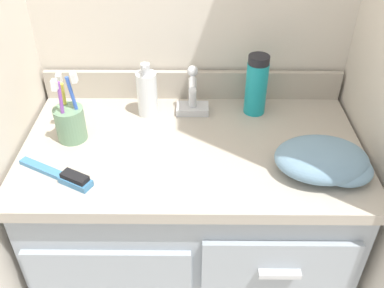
# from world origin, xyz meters

# --- Properties ---
(vanity) EXTENTS (0.87, 0.51, 0.77)m
(vanity) POSITION_xyz_m (-0.00, -0.00, 0.40)
(vanity) COLOR #9EA8B2
(vanity) RESTS_ON ground_plane
(backsplash) EXTENTS (0.87, 0.02, 0.09)m
(backsplash) POSITION_xyz_m (0.00, 0.24, 0.81)
(backsplash) COLOR #B2A899
(backsplash) RESTS_ON vanity
(sink_faucet) EXTENTS (0.09, 0.09, 0.14)m
(sink_faucet) POSITION_xyz_m (0.00, 0.15, 0.82)
(sink_faucet) COLOR silver
(sink_faucet) RESTS_ON vanity
(toothbrush_cup) EXTENTS (0.08, 0.09, 0.19)m
(toothbrush_cup) POSITION_xyz_m (-0.31, 0.03, 0.82)
(toothbrush_cup) COLOR gray
(toothbrush_cup) RESTS_ON vanity
(soap_dispenser) EXTENTS (0.06, 0.06, 0.16)m
(soap_dispenser) POSITION_xyz_m (-0.12, 0.15, 0.84)
(soap_dispenser) COLOR white
(soap_dispenser) RESTS_ON vanity
(shaving_cream_can) EXTENTS (0.06, 0.06, 0.17)m
(shaving_cream_can) POSITION_xyz_m (0.18, 0.16, 0.86)
(shaving_cream_can) COLOR teal
(shaving_cream_can) RESTS_ON vanity
(hairbrush) EXTENTS (0.19, 0.12, 0.03)m
(hairbrush) POSITION_xyz_m (-0.29, -0.14, 0.78)
(hairbrush) COLOR teal
(hairbrush) RESTS_ON vanity
(hand_towel) EXTENTS (0.22, 0.17, 0.07)m
(hand_towel) POSITION_xyz_m (0.31, -0.11, 0.80)
(hand_towel) COLOR #6B8EA8
(hand_towel) RESTS_ON vanity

